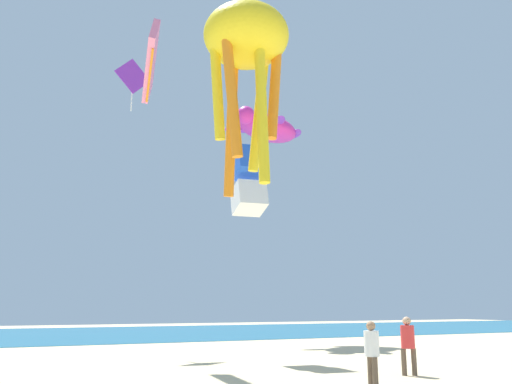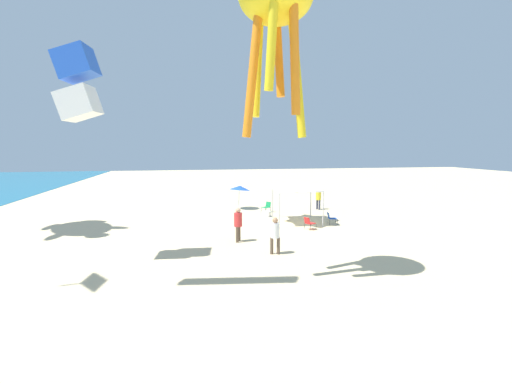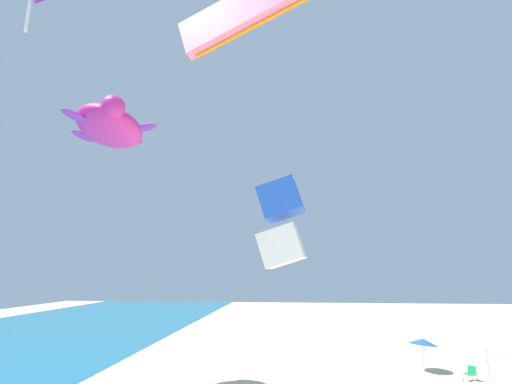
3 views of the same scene
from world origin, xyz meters
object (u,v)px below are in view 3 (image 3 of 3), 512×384
kite_turtle_magenta (110,127)px  kite_box_blue (281,223)px  folding_chair_facing_ocean (471,372)px  kite_parafoil_pink (253,6)px  beach_umbrella (423,342)px

kite_turtle_magenta → kite_box_blue: kite_turtle_magenta is taller
folding_chair_facing_ocean → kite_turtle_magenta: bearing=-112.9°
kite_parafoil_pink → kite_box_blue: bearing=-85.9°
beach_umbrella → kite_parafoil_pink: bearing=152.2°
kite_turtle_magenta → folding_chair_facing_ocean: bearing=73.1°
beach_umbrella → kite_parafoil_pink: (-17.63, 9.30, 11.13)m
folding_chair_facing_ocean → kite_parafoil_pink: size_ratio=0.19×
beach_umbrella → folding_chair_facing_ocean: bearing=-133.8°
beach_umbrella → kite_box_blue: size_ratio=0.66×
kite_parafoil_pink → kite_box_blue: (4.68, -0.55, -5.04)m
beach_umbrella → kite_box_blue: 16.77m
beach_umbrella → kite_turtle_magenta: 23.70m
beach_umbrella → folding_chair_facing_ocean: size_ratio=2.59×
beach_umbrella → kite_box_blue: (-12.95, 8.74, 6.09)m
kite_turtle_magenta → kite_parafoil_pink: (-10.76, -9.50, -1.56)m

